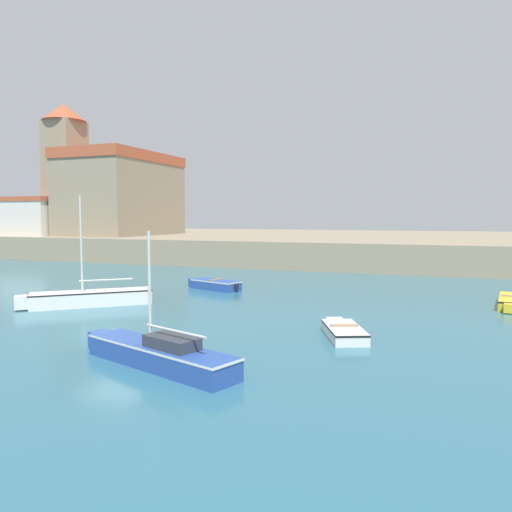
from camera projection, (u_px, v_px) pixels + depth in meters
ground_plane at (115, 331)px, 20.15m from camera, size 200.00×200.00×0.00m
quay_seawall at (337, 244)px, 61.19m from camera, size 120.00×40.00×2.43m
sailboat_white_0 at (89, 298)px, 25.86m from camera, size 5.67×5.27×5.70m
sailboat_blue_1 at (158, 353)px, 15.40m from camera, size 6.38×3.12×4.19m
dinghy_white_2 at (343, 331)px, 19.20m from camera, size 2.33×3.60×0.51m
dinghy_yellow_4 at (511, 301)px, 25.62m from camera, size 1.60×4.52×0.58m
dinghy_blue_5 at (215, 284)px, 31.73m from camera, size 4.01×2.31×0.67m
church at (112, 189)px, 59.78m from camera, size 13.68×14.67×15.54m
harbor_shed_far_end at (33, 216)px, 57.20m from camera, size 6.67×4.28×4.42m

